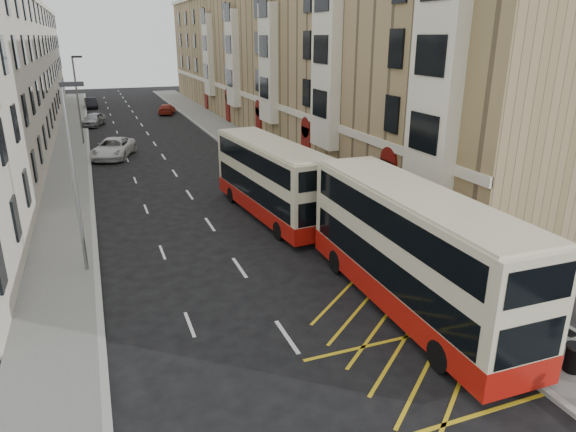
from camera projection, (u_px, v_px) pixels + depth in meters
name	position (u px, v px, depth m)	size (l,w,h in m)	color
ground	(338.00, 411.00, 14.23)	(200.00, 200.00, 0.00)	black
pavement_right	(266.00, 158.00, 43.33)	(4.00, 120.00, 0.15)	slate
pavement_left	(69.00, 175.00, 38.12)	(3.00, 120.00, 0.15)	slate
kerb_right	(243.00, 160.00, 42.66)	(0.25, 120.00, 0.15)	#999993
kerb_left	(90.00, 173.00, 38.62)	(0.25, 120.00, 0.15)	#999993
road_markings	(149.00, 135.00, 53.88)	(10.00, 110.00, 0.01)	silver
terrace_right	(280.00, 58.00, 56.73)	(10.75, 79.00, 15.25)	#A0855D
guard_railing	(413.00, 267.00, 21.12)	(0.06, 6.56, 1.01)	#B70718
street_lamp_near	(74.00, 170.00, 21.13)	(0.93, 0.18, 8.00)	slate
street_lamp_far	(78.00, 95.00, 47.56)	(0.93, 0.18, 8.00)	slate
double_decker_front	(411.00, 251.00, 18.86)	(2.85, 11.71, 4.65)	beige
double_decker_rear	(271.00, 179.00, 28.87)	(3.46, 11.02, 4.33)	beige
litter_bin	(573.00, 358.00, 15.56)	(0.54, 0.54, 0.90)	black
pedestrian_mid	(524.00, 300.00, 17.97)	(0.92, 0.72, 1.89)	black
pedestrian_far	(467.00, 278.00, 19.82)	(0.99, 0.41, 1.69)	black
white_van	(113.00, 148.00, 43.62)	(2.70, 5.86, 1.63)	silver
car_silver	(94.00, 120.00, 58.88)	(1.81, 4.50, 1.53)	#989A9F
car_dark	(91.00, 103.00, 73.77)	(1.54, 4.43, 1.46)	black
car_red	(167.00, 109.00, 68.01)	(1.86, 4.58, 1.33)	maroon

